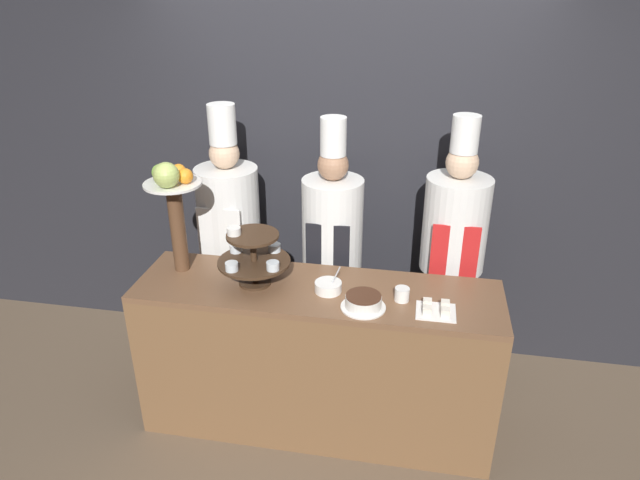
{
  "coord_description": "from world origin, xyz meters",
  "views": [
    {
      "loc": [
        0.51,
        -2.39,
        2.55
      ],
      "look_at": [
        0.0,
        0.38,
        1.2
      ],
      "focal_mm": 32.0,
      "sensor_mm": 36.0,
      "label": 1
    }
  ],
  "objects_px": {
    "chef_left": "(230,232)",
    "chef_center_left": "(332,244)",
    "chef_center_right": "(453,249)",
    "cup_white": "(402,294)",
    "tiered_stand": "(253,256)",
    "serving_bowl_near": "(328,287)",
    "cake_round": "(363,302)",
    "cake_square_tray": "(436,309)",
    "fruit_pedestal": "(173,198)"
  },
  "relations": [
    {
      "from": "cake_square_tray",
      "to": "tiered_stand",
      "type": "bearing_deg",
      "value": 173.27
    },
    {
      "from": "cake_round",
      "to": "chef_center_left",
      "type": "bearing_deg",
      "value": 111.28
    },
    {
      "from": "chef_center_left",
      "to": "chef_left",
      "type": "bearing_deg",
      "value": 179.99
    },
    {
      "from": "chef_center_left",
      "to": "chef_center_right",
      "type": "distance_m",
      "value": 0.75
    },
    {
      "from": "cup_white",
      "to": "chef_center_right",
      "type": "relative_size",
      "value": 0.04
    },
    {
      "from": "cake_round",
      "to": "chef_center_left",
      "type": "relative_size",
      "value": 0.13
    },
    {
      "from": "serving_bowl_near",
      "to": "chef_center_left",
      "type": "xyz_separation_m",
      "value": [
        -0.07,
        0.59,
        -0.03
      ]
    },
    {
      "from": "tiered_stand",
      "to": "cup_white",
      "type": "distance_m",
      "value": 0.83
    },
    {
      "from": "cake_square_tray",
      "to": "chef_center_left",
      "type": "xyz_separation_m",
      "value": [
        -0.65,
        0.7,
        -0.02
      ]
    },
    {
      "from": "fruit_pedestal",
      "to": "cake_square_tray",
      "type": "height_order",
      "value": "fruit_pedestal"
    },
    {
      "from": "cup_white",
      "to": "serving_bowl_near",
      "type": "xyz_separation_m",
      "value": [
        -0.4,
        0.02,
        -0.01
      ]
    },
    {
      "from": "chef_center_right",
      "to": "tiered_stand",
      "type": "bearing_deg",
      "value": -152.25
    },
    {
      "from": "cup_white",
      "to": "cake_square_tray",
      "type": "bearing_deg",
      "value": -25.57
    },
    {
      "from": "chef_center_right",
      "to": "chef_center_left",
      "type": "bearing_deg",
      "value": -180.0
    },
    {
      "from": "fruit_pedestal",
      "to": "cake_square_tray",
      "type": "bearing_deg",
      "value": -7.46
    },
    {
      "from": "cup_white",
      "to": "cake_round",
      "type": "bearing_deg",
      "value": -150.13
    },
    {
      "from": "fruit_pedestal",
      "to": "chef_left",
      "type": "distance_m",
      "value": 0.67
    },
    {
      "from": "serving_bowl_near",
      "to": "chef_left",
      "type": "bearing_deg",
      "value": 142.08
    },
    {
      "from": "cup_white",
      "to": "chef_center_right",
      "type": "bearing_deg",
      "value": 65.47
    },
    {
      "from": "chef_center_left",
      "to": "serving_bowl_near",
      "type": "bearing_deg",
      "value": -82.83
    },
    {
      "from": "fruit_pedestal",
      "to": "cup_white",
      "type": "height_order",
      "value": "fruit_pedestal"
    },
    {
      "from": "chef_left",
      "to": "cake_round",
      "type": "bearing_deg",
      "value": -36.83
    },
    {
      "from": "cake_round",
      "to": "serving_bowl_near",
      "type": "xyz_separation_m",
      "value": [
        -0.21,
        0.13,
        -0.01
      ]
    },
    {
      "from": "serving_bowl_near",
      "to": "chef_center_right",
      "type": "xyz_separation_m",
      "value": [
        0.68,
        0.59,
        0.0
      ]
    },
    {
      "from": "tiered_stand",
      "to": "cake_square_tray",
      "type": "bearing_deg",
      "value": -6.73
    },
    {
      "from": "cake_round",
      "to": "cake_square_tray",
      "type": "relative_size",
      "value": 1.17
    },
    {
      "from": "tiered_stand",
      "to": "cake_round",
      "type": "height_order",
      "value": "tiered_stand"
    },
    {
      "from": "cake_round",
      "to": "cup_white",
      "type": "distance_m",
      "value": 0.22
    },
    {
      "from": "cake_square_tray",
      "to": "chef_left",
      "type": "xyz_separation_m",
      "value": [
        -1.34,
        0.7,
        0.01
      ]
    },
    {
      "from": "fruit_pedestal",
      "to": "serving_bowl_near",
      "type": "distance_m",
      "value": 0.98
    },
    {
      "from": "serving_bowl_near",
      "to": "fruit_pedestal",
      "type": "bearing_deg",
      "value": 174.55
    },
    {
      "from": "serving_bowl_near",
      "to": "chef_left",
      "type": "relative_size",
      "value": 0.09
    },
    {
      "from": "tiered_stand",
      "to": "chef_center_right",
      "type": "xyz_separation_m",
      "value": [
        1.1,
        0.58,
        -0.14
      ]
    },
    {
      "from": "serving_bowl_near",
      "to": "chef_center_left",
      "type": "height_order",
      "value": "chef_center_left"
    },
    {
      "from": "tiered_stand",
      "to": "cake_round",
      "type": "xyz_separation_m",
      "value": [
        0.63,
        -0.14,
        -0.14
      ]
    },
    {
      "from": "chef_left",
      "to": "chef_center_left",
      "type": "height_order",
      "value": "chef_left"
    },
    {
      "from": "fruit_pedestal",
      "to": "chef_left",
      "type": "bearing_deg",
      "value": 75.81
    },
    {
      "from": "fruit_pedestal",
      "to": "chef_left",
      "type": "xyz_separation_m",
      "value": [
        0.13,
        0.5,
        -0.43
      ]
    },
    {
      "from": "tiered_stand",
      "to": "chef_center_right",
      "type": "bearing_deg",
      "value": 27.75
    },
    {
      "from": "tiered_stand",
      "to": "cup_white",
      "type": "bearing_deg",
      "value": -2.25
    },
    {
      "from": "cake_round",
      "to": "fruit_pedestal",
      "type": "bearing_deg",
      "value": 168.77
    },
    {
      "from": "cake_square_tray",
      "to": "chef_left",
      "type": "relative_size",
      "value": 0.11
    },
    {
      "from": "serving_bowl_near",
      "to": "chef_center_right",
      "type": "distance_m",
      "value": 0.9
    },
    {
      "from": "cup_white",
      "to": "serving_bowl_near",
      "type": "height_order",
      "value": "serving_bowl_near"
    },
    {
      "from": "cake_square_tray",
      "to": "chef_center_left",
      "type": "height_order",
      "value": "chef_center_left"
    },
    {
      "from": "cake_round",
      "to": "chef_center_right",
      "type": "distance_m",
      "value": 0.86
    },
    {
      "from": "tiered_stand",
      "to": "serving_bowl_near",
      "type": "relative_size",
      "value": 2.54
    },
    {
      "from": "tiered_stand",
      "to": "chef_center_right",
      "type": "distance_m",
      "value": 1.25
    },
    {
      "from": "chef_center_right",
      "to": "cup_white",
      "type": "bearing_deg",
      "value": -114.53
    },
    {
      "from": "chef_center_right",
      "to": "chef_left",
      "type": "bearing_deg",
      "value": 180.0
    }
  ]
}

